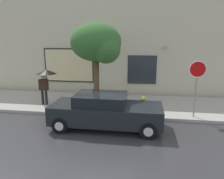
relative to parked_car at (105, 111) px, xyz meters
name	(u,v)px	position (x,y,z in m)	size (l,w,h in m)	color
ground_plane	(101,127)	(-0.20, 0.08, -0.72)	(60.00, 60.00, 0.00)	#333338
sidewalk	(112,104)	(-0.20, 3.08, -0.65)	(20.00, 4.00, 0.15)	#A3A099
building_facade	(117,41)	(-0.23, 5.58, 2.76)	(20.00, 0.67, 7.00)	beige
parked_car	(105,111)	(0.00, 0.00, 0.00)	(4.53, 1.82, 1.45)	black
fire_hydrant	(143,105)	(1.53, 1.78, -0.19)	(0.30, 0.44, 0.78)	yellow
pedestrian_with_umbrella	(46,77)	(-3.60, 2.25, 0.95)	(1.02, 1.02, 1.89)	black
street_tree	(98,44)	(-0.79, 2.32, 2.64)	(2.54, 2.16, 4.26)	#4C3823
stop_sign	(197,78)	(3.82, 1.48, 1.24)	(0.76, 0.10, 2.57)	gray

